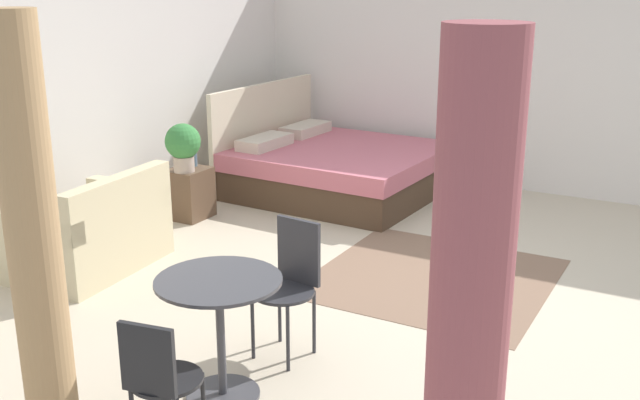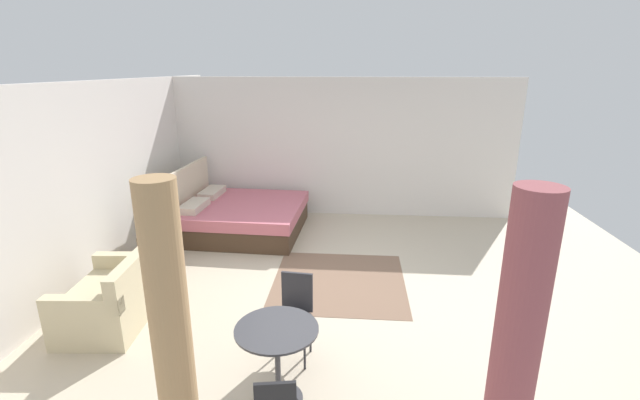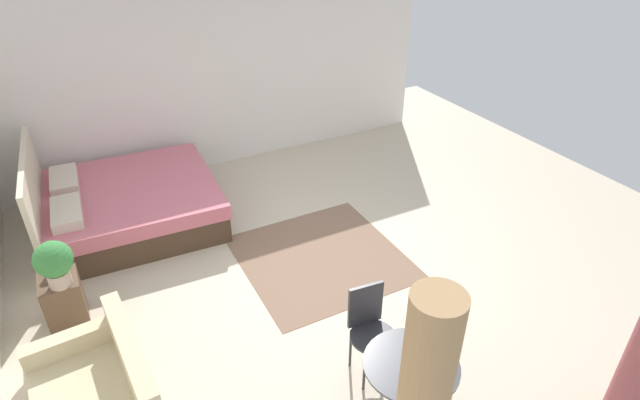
# 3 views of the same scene
# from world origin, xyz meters

# --- Properties ---
(ground_plane) EXTENTS (9.26, 9.66, 0.02)m
(ground_plane) POSITION_xyz_m (0.00, 0.00, -0.01)
(ground_plane) COLOR beige
(wall_back) EXTENTS (9.26, 0.12, 2.68)m
(wall_back) POSITION_xyz_m (0.00, 3.33, 1.34)
(wall_back) COLOR silver
(wall_back) RESTS_ON ground
(wall_right) EXTENTS (0.12, 6.66, 2.68)m
(wall_right) POSITION_xyz_m (3.13, 0.00, 1.34)
(wall_right) COLOR silver
(wall_right) RESTS_ON ground
(area_rug) EXTENTS (1.83, 1.81, 0.01)m
(area_rug) POSITION_xyz_m (0.14, -0.07, 0.00)
(area_rug) COLOR #7F604C
(area_rug) RESTS_ON ground
(bed) EXTENTS (2.05, 2.18, 1.16)m
(bed) POSITION_xyz_m (1.93, 1.79, 0.29)
(bed) COLOR #473323
(bed) RESTS_ON ground
(couch) EXTENTS (1.28, 0.90, 0.83)m
(couch) POSITION_xyz_m (-1.05, 2.49, 0.29)
(couch) COLOR beige
(couch) RESTS_ON ground
(nightstand) EXTENTS (0.40, 0.36, 0.51)m
(nightstand) POSITION_xyz_m (0.43, 2.65, 0.25)
(nightstand) COLOR brown
(nightstand) RESTS_ON ground
(potted_plant) EXTENTS (0.35, 0.35, 0.48)m
(potted_plant) POSITION_xyz_m (0.33, 2.62, 0.78)
(potted_plant) COLOR tan
(potted_plant) RESTS_ON nightstand
(vase) EXTENTS (0.09, 0.09, 0.15)m
(vase) POSITION_xyz_m (0.55, 2.69, 0.58)
(vase) COLOR slate
(vase) RESTS_ON nightstand
(balcony_table) EXTENTS (0.72, 0.72, 0.74)m
(balcony_table) POSITION_xyz_m (-2.14, 0.37, 0.52)
(balcony_table) COLOR #3F3F44
(balcony_table) RESTS_ON ground
(cafe_chair_near_window) EXTENTS (0.42, 0.42, 0.80)m
(cafe_chair_near_window) POSITION_xyz_m (-2.79, 0.27, 0.49)
(cafe_chair_near_window) COLOR black
(cafe_chair_near_window) RESTS_ON ground
(cafe_chair_near_couch) EXTENTS (0.44, 0.44, 0.88)m
(cafe_chair_near_couch) POSITION_xyz_m (-1.47, 0.31, 0.53)
(cafe_chair_near_couch) COLOR #2D2D33
(cafe_chair_near_couch) RESTS_ON ground
(curtain_left) EXTENTS (0.29, 0.29, 2.22)m
(curtain_left) POSITION_xyz_m (-2.88, -1.28, 1.11)
(curtain_left) COLOR #994C51
(curtain_left) RESTS_ON ground
(curtain_right) EXTENTS (0.26, 0.26, 2.22)m
(curtain_right) POSITION_xyz_m (-2.88, 0.94, 1.11)
(curtain_right) COLOR tan
(curtain_right) RESTS_ON ground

